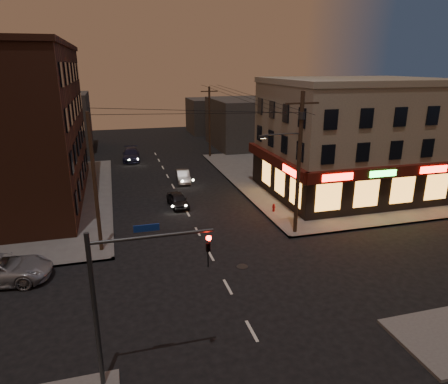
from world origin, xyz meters
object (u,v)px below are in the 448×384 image
object	(u,v)px
sedan_near	(178,200)
sedan_mid	(183,176)
sedan_far	(131,155)
fire_hydrant	(274,207)

from	to	relation	value
sedan_near	sedan_mid	world-z (taller)	sedan_mid
sedan_mid	sedan_far	bearing A→B (deg)	116.57
sedan_near	sedan_mid	xyz separation A→B (m)	(1.79, 7.43, 0.01)
sedan_far	sedan_mid	bearing A→B (deg)	-64.72
sedan_mid	sedan_far	world-z (taller)	sedan_far
sedan_far	fire_hydrant	xyz separation A→B (m)	(10.32, -22.87, -0.23)
sedan_near	sedan_far	distance (m)	19.34
sedan_near	sedan_far	size ratio (longest dim) A/B	0.69
sedan_near	sedan_far	world-z (taller)	sedan_far
sedan_mid	fire_hydrant	xyz separation A→B (m)	(5.62, -11.18, -0.10)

